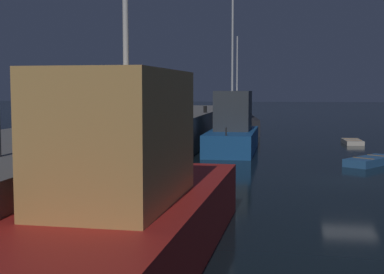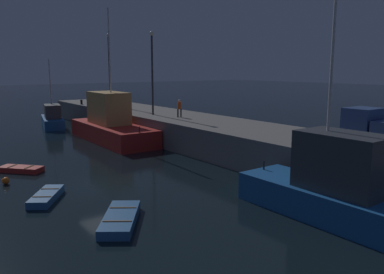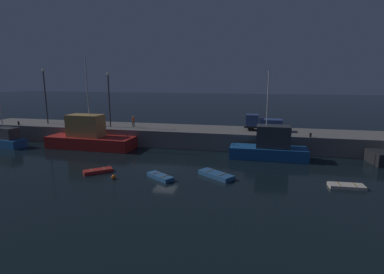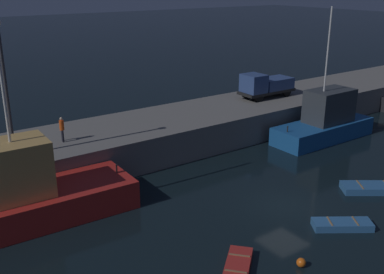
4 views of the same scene
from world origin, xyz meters
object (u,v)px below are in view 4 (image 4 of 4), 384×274
Objects in this scene: dockworker at (62,128)px; utility_truck at (265,85)px; rowboat_white_mid at (373,188)px; dinghy_red_small at (342,225)px; bollard_west at (339,93)px; fishing_boat_white at (325,121)px; mooring_buoy_near at (301,263)px; lamp_post_east at (5,80)px; fishing_trawler_red at (14,198)px; rowboat_blue_far at (238,267)px.

utility_truck is at bearing 2.71° from dockworker.
dockworker reaches higher than rowboat_white_mid.
bollard_west is at bearing 38.79° from dinghy_red_small.
fishing_boat_white is 2.71× the size of rowboat_white_mid.
mooring_buoy_near is 17.89m from dockworker.
lamp_post_east is at bearing 169.51° from fishing_boat_white.
fishing_trawler_red is 28.58× the size of mooring_buoy_near.
fishing_boat_white is 25.21m from lamp_post_east.
lamp_post_east reaches higher than mooring_buoy_near.
fishing_boat_white is at bearing -14.59° from dockworker.
utility_truck reaches higher than dockworker.
mooring_buoy_near is at bearing -145.70° from bollard_west.
rowboat_white_mid is 15.92m from utility_truck.
fishing_boat_white is 5.91m from bollard_west.
lamp_post_east is at bearing -165.03° from dockworker.
utility_truck is at bearing 50.57° from mooring_buoy_near.
fishing_boat_white is 20.37× the size of bollard_west.
utility_truck is 3.24× the size of dockworker.
rowboat_blue_far is (-18.24, -9.92, -1.37)m from fishing_boat_white.
rowboat_blue_far is at bearing 176.90° from dinghy_red_small.
bollard_west is (6.11, -3.64, -0.89)m from utility_truck.
bollard_west reaches higher than rowboat_white_mid.
dockworker is at bearing 99.12° from rowboat_blue_far.
fishing_boat_white reaches higher than bollard_west.
rowboat_blue_far is 15.85m from dockworker.
dockworker is (-9.65, 15.70, 3.25)m from dinghy_red_small.
mooring_buoy_near reaches higher than dinghy_red_small.
bollard_west is at bearing 46.34° from rowboat_white_mid.
fishing_trawler_red is 24.02× the size of bollard_west.
fishing_boat_white is 1.31× the size of lamp_post_east.
rowboat_blue_far is 3.05m from mooring_buoy_near.
mooring_buoy_near is (-15.60, -11.46, -1.32)m from fishing_boat_white.
utility_truck reaches higher than rowboat_blue_far.
rowboat_blue_far is (-12.66, -1.39, -0.04)m from rowboat_white_mid.
bollard_west reaches higher than dinghy_red_small.
fishing_trawler_red is at bearing 143.37° from dinghy_red_small.
fishing_boat_white is 20.81m from rowboat_blue_far.
dinghy_red_small is 20.90m from bollard_west.
utility_truck reaches higher than mooring_buoy_near.
bollard_west is at bearing 4.31° from fishing_trawler_red.
dinghy_red_small is (-5.46, -1.78, -0.02)m from rowboat_white_mid.
fishing_boat_white reaches higher than dinghy_red_small.
mooring_buoy_near is at bearing -30.19° from rowboat_blue_far.
mooring_buoy_near is at bearing -129.43° from utility_truck.
dockworker reaches higher than mooring_buoy_near.
dinghy_red_small is (14.38, -10.69, -1.44)m from fishing_trawler_red.
rowboat_white_mid is 10.44m from mooring_buoy_near.
lamp_post_east is at bearing -175.42° from utility_truck.
fishing_trawler_red is 7.11m from lamp_post_east.
rowboat_white_mid is at bearing -133.66° from bollard_west.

